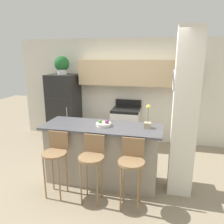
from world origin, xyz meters
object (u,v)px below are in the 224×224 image
refrigerator (64,108)px  stove_range (126,126)px  bar_stool_mid (92,158)px  potted_plant_on_fridge (62,65)px  orchid_vase (148,121)px  fruit_bowl (104,124)px  bar_stool_right (132,163)px  trash_bin (83,137)px  bar_stool_left (56,154)px

refrigerator → stove_range: (1.60, 0.02, -0.38)m
bar_stool_mid → potted_plant_on_fridge: (-1.49, 2.21, 1.24)m
refrigerator → orchid_vase: bearing=-36.0°
fruit_bowl → potted_plant_on_fridge: bearing=132.0°
bar_stool_right → potted_plant_on_fridge: bearing=133.2°
bar_stool_mid → trash_bin: bar_stool_mid is taller
bar_stool_mid → trash_bin: (-0.92, 1.98, -0.49)m
orchid_vase → fruit_bowl: 0.72m
bar_stool_left → trash_bin: bar_stool_left is taller
refrigerator → bar_stool_mid: bearing=-56.0°
potted_plant_on_fridge → orchid_vase: potted_plant_on_fridge is taller
fruit_bowl → trash_bin: bearing=123.1°
bar_stool_left → bar_stool_right: same height
refrigerator → fruit_bowl: (1.52, -1.69, 0.21)m
bar_stool_left → potted_plant_on_fridge: size_ratio=2.30×
bar_stool_left → bar_stool_mid: size_ratio=1.00×
potted_plant_on_fridge → orchid_vase: size_ratio=1.15×
bar_stool_mid → trash_bin: size_ratio=2.66×
orchid_vase → fruit_bowl: (-0.71, -0.06, -0.09)m
stove_range → bar_stool_left: bearing=-107.3°
orchid_vase → stove_range: bearing=111.1°
orchid_vase → trash_bin: orchid_vase is taller
orchid_vase → trash_bin: bearing=140.0°
fruit_bowl → trash_bin: fruit_bowl is taller
refrigerator → potted_plant_on_fridge: 1.08m
bar_stool_mid → potted_plant_on_fridge: 2.94m
bar_stool_left → orchid_vase: size_ratio=2.63×
stove_range → trash_bin: size_ratio=2.82×
bar_stool_left → potted_plant_on_fridge: bearing=112.3°
bar_stool_left → trash_bin: bearing=99.5°
refrigerator → orchid_vase: (2.24, -1.63, 0.29)m
trash_bin → fruit_bowl: bearing=-56.9°
bar_stool_left → bar_stool_right: 1.17m
refrigerator → bar_stool_right: (2.08, -2.21, -0.16)m
refrigerator → stove_range: bearing=0.8°
stove_range → trash_bin: 1.09m
orchid_vase → bar_stool_right: bearing=-105.3°
bar_stool_left → bar_stool_right: bearing=0.0°
refrigerator → bar_stool_right: size_ratio=1.67×
stove_range → bar_stool_mid: size_ratio=1.06×
bar_stool_left → orchid_vase: (1.33, 0.58, 0.46)m
refrigerator → bar_stool_right: bearing=-46.8°
orchid_vase → fruit_bowl: bearing=-174.9°
fruit_bowl → bar_stool_mid: bearing=-93.6°
refrigerator → bar_stool_left: 2.40m
orchid_vase → trash_bin: (-1.66, 1.40, -0.95)m
bar_stool_mid → potted_plant_on_fridge: bearing=124.0°
bar_stool_mid → stove_range: bearing=87.2°
refrigerator → potted_plant_on_fridge: (-0.00, 0.00, 1.08)m
bar_stool_right → trash_bin: (-1.50, 1.98, -0.49)m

